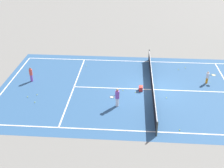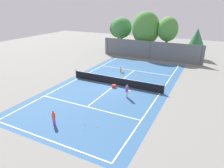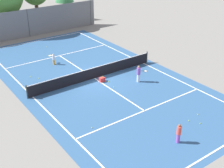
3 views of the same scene
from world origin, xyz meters
The scene contains 19 objects.
ground_plane centered at (0.00, 0.00, 0.00)m, with size 80.00×80.00×0.00m, color slate.
court_surface centered at (0.00, 0.00, 0.00)m, with size 13.00×25.00×0.01m.
tennis_net centered at (0.00, 0.00, 0.51)m, with size 11.90×0.10×1.10m.
perimeter_fence centered at (0.00, 14.00, 1.60)m, with size 18.00×0.12×3.20m.
player_0 centered at (-1.44, 4.73, 0.57)m, with size 0.39×0.81×1.08m.
player_1 centered at (2.61, -2.69, 0.75)m, with size 0.80×0.75×1.44m.
player_2 centered at (-0.73, -10.20, 0.66)m, with size 0.27×0.27×1.28m.
ball_crate centered at (0.19, -0.89, 0.18)m, with size 0.44×0.31×0.43m.
tennis_ball_0 centered at (0.58, -1.30, 0.03)m, with size 0.07×0.07×0.07m, color #CCE533.
tennis_ball_1 centered at (-4.06, -6.00, 0.03)m, with size 0.07×0.07×0.07m, color #CCE533.
tennis_ball_2 centered at (0.00, 9.50, 0.03)m, with size 0.07×0.07×0.07m, color #CCE533.
tennis_ball_3 centered at (0.34, -2.32, 0.03)m, with size 0.07×0.07×0.07m, color #CCE533.
tennis_ball_4 centered at (-3.87, 2.67, 0.03)m, with size 0.07×0.07×0.07m, color #CCE533.
tennis_ball_5 centered at (1.25, 1.07, 0.03)m, with size 0.07×0.07×0.07m, color #CCE533.
tennis_ball_6 centered at (1.89, -9.71, 0.03)m, with size 0.07×0.07×0.07m, color #CCE533.
tennis_ball_7 centered at (2.60, -8.91, 0.03)m, with size 0.07×0.07×0.07m, color #CCE533.
tennis_ball_8 centered at (-4.30, 3.37, 0.03)m, with size 0.07×0.07×0.07m, color #CCE533.
tennis_ball_9 centered at (5.23, 1.55, 0.03)m, with size 0.07×0.07×0.07m, color #CCE533.
tennis_ball_10 centered at (1.52, -9.07, 0.03)m, with size 0.07×0.07×0.07m, color #CCE533.
Camera 3 is at (-12.32, -19.62, 11.19)m, focal length 48.68 mm.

